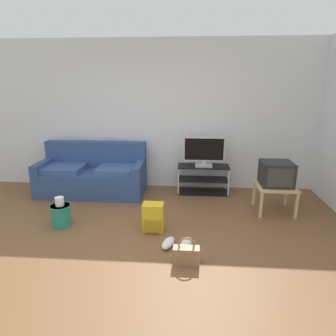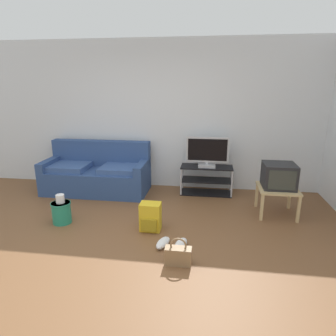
{
  "view_description": "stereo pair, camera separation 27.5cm",
  "coord_description": "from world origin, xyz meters",
  "px_view_note": "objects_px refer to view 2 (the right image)",
  "views": [
    {
      "loc": [
        0.71,
        -3.05,
        1.93
      ],
      "look_at": [
        0.4,
        1.18,
        0.72
      ],
      "focal_mm": 31.6,
      "sensor_mm": 36.0,
      "label": 1
    },
    {
      "loc": [
        0.99,
        -3.02,
        1.93
      ],
      "look_at": [
        0.4,
        1.18,
        0.72
      ],
      "focal_mm": 31.6,
      "sensor_mm": 36.0,
      "label": 2
    }
  ],
  "objects_px": {
    "backpack": "(150,217)",
    "sneakers_pair": "(172,243)",
    "crt_tv": "(279,176)",
    "cleaning_bucket": "(61,211)",
    "tv_stand": "(206,180)",
    "couch": "(97,174)",
    "flat_tv": "(207,152)",
    "side_table": "(277,191)",
    "handbag": "(178,255)"
  },
  "relations": [
    {
      "from": "tv_stand",
      "to": "backpack",
      "type": "distance_m",
      "value": 1.68
    },
    {
      "from": "flat_tv",
      "to": "couch",
      "type": "bearing_deg",
      "value": -176.66
    },
    {
      "from": "flat_tv",
      "to": "crt_tv",
      "type": "xyz_separation_m",
      "value": [
        1.07,
        -0.71,
        -0.16
      ]
    },
    {
      "from": "tv_stand",
      "to": "handbag",
      "type": "distance_m",
      "value": 2.28
    },
    {
      "from": "cleaning_bucket",
      "to": "sneakers_pair",
      "type": "xyz_separation_m",
      "value": [
        1.64,
        -0.43,
        -0.13
      ]
    },
    {
      "from": "side_table",
      "to": "backpack",
      "type": "height_order",
      "value": "side_table"
    },
    {
      "from": "tv_stand",
      "to": "handbag",
      "type": "relative_size",
      "value": 2.84
    },
    {
      "from": "couch",
      "to": "flat_tv",
      "type": "distance_m",
      "value": 2.05
    },
    {
      "from": "handbag",
      "to": "cleaning_bucket",
      "type": "xyz_separation_m",
      "value": [
        -1.76,
        0.78,
        0.07
      ]
    },
    {
      "from": "tv_stand",
      "to": "backpack",
      "type": "xyz_separation_m",
      "value": [
        -0.72,
        -1.51,
        -0.06
      ]
    },
    {
      "from": "backpack",
      "to": "handbag",
      "type": "bearing_deg",
      "value": -60.52
    },
    {
      "from": "cleaning_bucket",
      "to": "backpack",
      "type": "bearing_deg",
      "value": -1.37
    },
    {
      "from": "flat_tv",
      "to": "side_table",
      "type": "xyz_separation_m",
      "value": [
        1.07,
        -0.73,
        -0.4
      ]
    },
    {
      "from": "crt_tv",
      "to": "backpack",
      "type": "distance_m",
      "value": 2.0
    },
    {
      "from": "backpack",
      "to": "cleaning_bucket",
      "type": "xyz_separation_m",
      "value": [
        -1.3,
        0.03,
        -0.01
      ]
    },
    {
      "from": "tv_stand",
      "to": "backpack",
      "type": "height_order",
      "value": "tv_stand"
    },
    {
      "from": "couch",
      "to": "sneakers_pair",
      "type": "bearing_deg",
      "value": -47.73
    },
    {
      "from": "crt_tv",
      "to": "backpack",
      "type": "xyz_separation_m",
      "value": [
        -1.79,
        -0.78,
        -0.42
      ]
    },
    {
      "from": "sneakers_pair",
      "to": "cleaning_bucket",
      "type": "bearing_deg",
      "value": 165.27
    },
    {
      "from": "backpack",
      "to": "sneakers_pair",
      "type": "relative_size",
      "value": 0.92
    },
    {
      "from": "tv_stand",
      "to": "sneakers_pair",
      "type": "distance_m",
      "value": 1.96
    },
    {
      "from": "side_table",
      "to": "backpack",
      "type": "bearing_deg",
      "value": -157.03
    },
    {
      "from": "tv_stand",
      "to": "side_table",
      "type": "bearing_deg",
      "value": -35.13
    },
    {
      "from": "side_table",
      "to": "handbag",
      "type": "height_order",
      "value": "side_table"
    },
    {
      "from": "handbag",
      "to": "crt_tv",
      "type": "bearing_deg",
      "value": 48.76
    },
    {
      "from": "side_table",
      "to": "handbag",
      "type": "bearing_deg",
      "value": -131.55
    },
    {
      "from": "tv_stand",
      "to": "flat_tv",
      "type": "xyz_separation_m",
      "value": [
        0.0,
        -0.02,
        0.52
      ]
    },
    {
      "from": "couch",
      "to": "sneakers_pair",
      "type": "distance_m",
      "value": 2.42
    },
    {
      "from": "side_table",
      "to": "crt_tv",
      "type": "distance_m",
      "value": 0.24
    },
    {
      "from": "couch",
      "to": "tv_stand",
      "type": "xyz_separation_m",
      "value": [
        1.99,
        0.14,
        -0.08
      ]
    },
    {
      "from": "side_table",
      "to": "crt_tv",
      "type": "relative_size",
      "value": 1.23
    },
    {
      "from": "couch",
      "to": "handbag",
      "type": "xyz_separation_m",
      "value": [
        1.73,
        -2.12,
        -0.22
      ]
    },
    {
      "from": "handbag",
      "to": "cleaning_bucket",
      "type": "distance_m",
      "value": 1.92
    },
    {
      "from": "flat_tv",
      "to": "backpack",
      "type": "bearing_deg",
      "value": -115.93
    },
    {
      "from": "couch",
      "to": "cleaning_bucket",
      "type": "xyz_separation_m",
      "value": [
        -0.03,
        -1.34,
        -0.15
      ]
    },
    {
      "from": "backpack",
      "to": "cleaning_bucket",
      "type": "height_order",
      "value": "cleaning_bucket"
    },
    {
      "from": "side_table",
      "to": "cleaning_bucket",
      "type": "xyz_separation_m",
      "value": [
        -3.09,
        -0.73,
        -0.19
      ]
    },
    {
      "from": "crt_tv",
      "to": "cleaning_bucket",
      "type": "distance_m",
      "value": 3.21
    },
    {
      "from": "couch",
      "to": "flat_tv",
      "type": "height_order",
      "value": "flat_tv"
    },
    {
      "from": "sneakers_pair",
      "to": "backpack",
      "type": "bearing_deg",
      "value": 130.64
    },
    {
      "from": "crt_tv",
      "to": "backpack",
      "type": "bearing_deg",
      "value": -156.59
    },
    {
      "from": "handbag",
      "to": "backpack",
      "type": "bearing_deg",
      "value": 121.54
    },
    {
      "from": "handbag",
      "to": "sneakers_pair",
      "type": "height_order",
      "value": "handbag"
    },
    {
      "from": "flat_tv",
      "to": "side_table",
      "type": "relative_size",
      "value": 1.3
    },
    {
      "from": "side_table",
      "to": "couch",
      "type": "bearing_deg",
      "value": 168.67
    },
    {
      "from": "flat_tv",
      "to": "cleaning_bucket",
      "type": "relative_size",
      "value": 1.72
    },
    {
      "from": "flat_tv",
      "to": "crt_tv",
      "type": "height_order",
      "value": "flat_tv"
    },
    {
      "from": "side_table",
      "to": "sneakers_pair",
      "type": "distance_m",
      "value": 1.89
    },
    {
      "from": "crt_tv",
      "to": "handbag",
      "type": "height_order",
      "value": "crt_tv"
    },
    {
      "from": "crt_tv",
      "to": "handbag",
      "type": "xyz_separation_m",
      "value": [
        -1.34,
        -1.52,
        -0.5
      ]
    }
  ]
}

